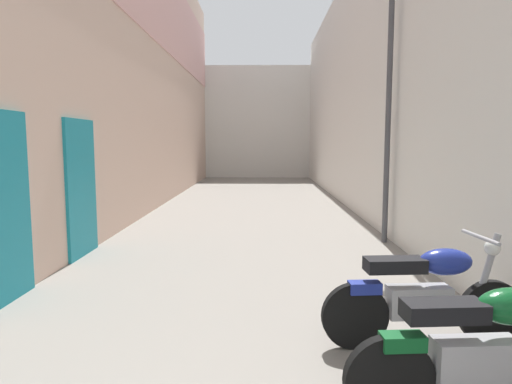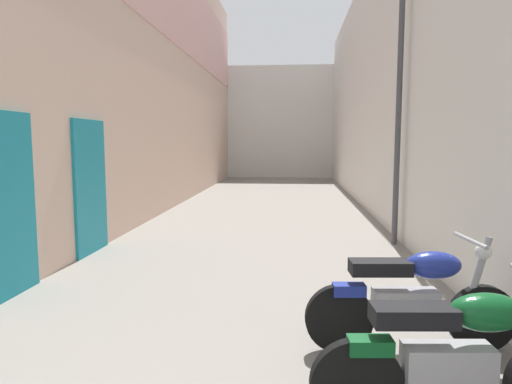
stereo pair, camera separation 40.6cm
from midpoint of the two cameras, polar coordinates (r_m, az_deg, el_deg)
ground_plane at (r=9.43m, az=1.70°, el=-4.88°), size 39.79×39.79×0.00m
building_left at (r=11.89m, az=-12.28°, el=17.30°), size 0.45×23.79×8.17m
building_right at (r=11.58m, az=17.05°, el=13.46°), size 0.45×23.79×6.64m
building_far_end at (r=24.16m, az=3.59°, el=8.73°), size 8.34×2.00×5.67m
motorcycle_third at (r=3.37m, az=27.52°, el=-17.85°), size 1.85×0.58×1.04m
motorcycle_fourth at (r=4.32m, az=21.83°, el=-12.19°), size 1.85×0.58×1.04m
street_lamp at (r=8.47m, az=18.48°, el=12.79°), size 0.79×0.18×4.87m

